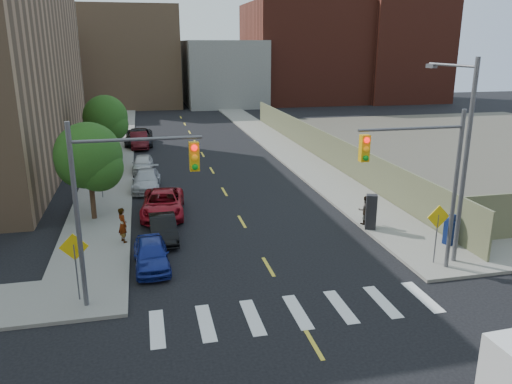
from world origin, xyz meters
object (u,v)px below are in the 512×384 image
parked_car_black (163,228)px  parked_car_silver (146,180)px  parked_car_grey (139,137)px  parked_car_blue (151,254)px  parked_car_red (163,204)px  parked_car_maroon (139,140)px  pedestrian_east (365,210)px  payphone (371,212)px  parked_car_white (143,163)px  mailbox (451,229)px  pedestrian_west (123,225)px

parked_car_black → parked_car_silver: parked_car_silver is taller
parked_car_silver → parked_car_grey: bearing=95.9°
parked_car_blue → parked_car_red: parked_car_red is taller
parked_car_grey → parked_car_black: bearing=-86.1°
parked_car_silver → parked_car_maroon: bearing=96.1°
parked_car_blue → parked_car_maroon: size_ratio=0.82×
parked_car_grey → parked_car_red: bearing=-85.2°
parked_car_black → parked_car_silver: 9.46m
pedestrian_east → parked_car_silver: bearing=-30.2°
parked_car_black → payphone: size_ratio=1.99×
parked_car_black → payphone: payphone is taller
parked_car_black → parked_car_blue: bearing=-103.3°
parked_car_grey → parked_car_white: bearing=-87.2°
parked_car_maroon → mailbox: (14.70, -27.98, 0.14)m
parked_car_red → parked_car_maroon: (-1.30, 20.20, 0.04)m
parked_car_blue → payphone: (11.33, 1.97, 0.44)m
parked_car_black → parked_car_silver: bearing=92.3°
parked_car_blue → parked_car_silver: 12.65m
parked_car_grey → pedestrian_east: pedestrian_east is taller
parked_car_blue → parked_car_maroon: parked_car_maroon is taller
parked_car_white → payphone: 19.58m
parked_car_red → parked_car_white: size_ratio=1.35×
parked_car_blue → parked_car_white: size_ratio=0.99×
pedestrian_west → parked_car_silver: bearing=-31.4°
parked_car_black → pedestrian_east: bearing=-4.5°
parked_car_blue → parked_car_grey: (-0.47, 28.62, 0.15)m
parked_car_black → pedestrian_west: size_ratio=2.11×
mailbox → pedestrian_east: size_ratio=0.97×
parked_car_red → pedestrian_west: bearing=-112.8°
pedestrian_west → parked_car_black: bearing=-106.9°
parked_car_blue → parked_car_grey: size_ratio=0.66×
mailbox → parked_car_silver: bearing=114.1°
parked_car_blue → parked_car_silver: parked_car_silver is taller
parked_car_silver → parked_car_grey: 15.98m
parked_car_grey → mailbox: mailbox is taller
parked_car_silver → payphone: payphone is taller
parked_car_grey → payphone: payphone is taller
parked_car_black → parked_car_maroon: size_ratio=0.81×
parked_car_black → parked_car_maroon: parked_car_maroon is taller
parked_car_white → mailbox: bearing=-48.7°
mailbox → pedestrian_east: pedestrian_east is taller
parked_car_grey → pedestrian_east: size_ratio=3.56×
parked_car_black → parked_car_grey: size_ratio=0.66×
parked_car_black → pedestrian_west: bearing=-174.7°
mailbox → pedestrian_west: (-15.50, 3.77, 0.13)m
parked_car_silver → pedestrian_west: size_ratio=2.54×
parked_car_red → payphone: size_ratio=2.75×
parked_car_maroon → pedestrian_west: pedestrian_west is taller
parked_car_red → pedestrian_east: pedestrian_east is taller
parked_car_red → payphone: bearing=-20.6°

